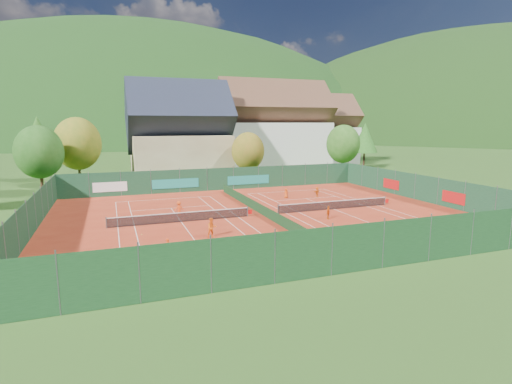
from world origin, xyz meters
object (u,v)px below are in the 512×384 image
at_px(hotel_block_b, 318,134).
at_px(player_left_far, 179,208).
at_px(player_right_far_b, 317,192).
at_px(player_right_far_a, 286,193).
at_px(chalet, 180,137).
at_px(player_right_near, 328,213).
at_px(player_left_mid, 212,228).
at_px(ball_hopper, 478,229).
at_px(hotel_block_a, 274,131).
at_px(player_left_near, 168,247).

relative_size(hotel_block_b, player_left_far, 12.15).
bearing_deg(player_right_far_b, player_right_far_a, -35.92).
height_order(chalet, player_right_near, chalet).
height_order(player_right_near, player_right_far_a, player_right_near).
height_order(hotel_block_b, player_left_mid, hotel_block_b).
relative_size(player_right_near, player_right_far_a, 1.07).
bearing_deg(player_left_mid, player_left_far, 94.19).
distance_m(hotel_block_b, player_left_far, 56.23).
distance_m(hotel_block_b, player_left_mid, 61.99).
relative_size(chalet, hotel_block_b, 0.94).
relative_size(player_left_mid, player_right_far_b, 1.26).
distance_m(hotel_block_b, ball_hopper, 59.33).
bearing_deg(ball_hopper, hotel_block_a, 87.13).
distance_m(ball_hopper, player_right_far_b, 20.02).
xyz_separation_m(player_left_near, player_left_mid, (3.88, 3.41, 0.17)).
bearing_deg(player_left_far, ball_hopper, 133.70).
bearing_deg(hotel_block_a, ball_hopper, -92.87).
bearing_deg(player_right_far_a, ball_hopper, 120.98).
height_order(player_left_mid, player_right_near, player_left_mid).
bearing_deg(ball_hopper, player_left_far, 144.07).
distance_m(player_left_mid, player_left_far, 8.57).
relative_size(hotel_block_a, player_left_far, 15.19).
distance_m(ball_hopper, player_left_mid, 21.27).
xyz_separation_m(player_left_near, player_right_far_b, (20.20, 16.11, 0.00)).
xyz_separation_m(hotel_block_b, player_left_far, (-37.74, -41.25, -5.91)).
bearing_deg(player_right_far_a, player_left_near, 56.07).
relative_size(player_left_mid, player_right_far_a, 1.32).
relative_size(chalet, player_right_far_a, 13.62).
height_order(hotel_block_b, player_left_near, hotel_block_b).
bearing_deg(player_right_near, player_right_far_a, 44.02).
xyz_separation_m(ball_hopper, player_left_near, (-23.98, 3.55, 0.06)).
height_order(hotel_block_a, hotel_block_b, hotel_block_a).
bearing_deg(chalet, player_right_far_b, -60.98).
bearing_deg(player_right_far_b, player_right_near, 40.04).
bearing_deg(player_left_far, player_right_far_b, -176.83).
bearing_deg(player_right_far_a, player_left_far, 29.95).
relative_size(hotel_block_a, player_left_mid, 13.75).
height_order(player_left_far, player_right_far_a, player_left_far).
relative_size(player_left_mid, player_left_far, 1.11).
bearing_deg(player_left_near, player_left_mid, -2.12).
bearing_deg(hotel_block_b, chalet, -157.01).
distance_m(player_left_near, player_left_mid, 5.16).
relative_size(ball_hopper, player_right_far_b, 0.64).
bearing_deg(player_left_mid, hotel_block_a, 57.76).
relative_size(hotel_block_b, ball_hopper, 21.60).
distance_m(player_left_near, player_right_far_b, 25.84).
height_order(hotel_block_a, player_left_near, hotel_block_a).
height_order(player_right_far_a, player_right_far_b, player_right_far_b).
bearing_deg(player_left_mid, player_right_far_a, 43.15).
bearing_deg(hotel_block_a, player_left_near, -120.34).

